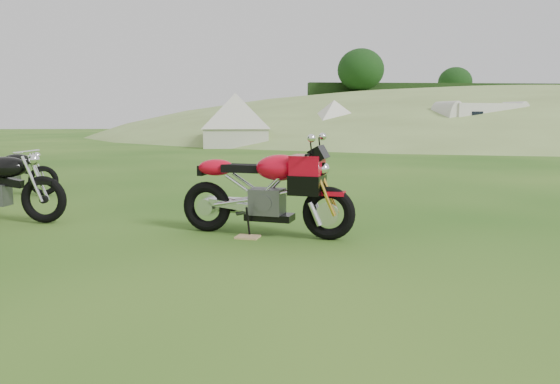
{
  "coord_description": "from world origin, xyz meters",
  "views": [
    {
      "loc": [
        -0.17,
        -6.46,
        1.52
      ],
      "look_at": [
        0.38,
        0.4,
        0.56
      ],
      "focal_mm": 35.0,
      "sensor_mm": 36.0,
      "label": 1
    }
  ],
  "objects_px": {
    "tent_mid": "(334,122)",
    "tent_left": "(236,120)",
    "plywood_board": "(248,237)",
    "vintage_moto_c": "(9,172)",
    "caravan": "(480,125)",
    "sport_motorcycle": "(265,184)"
  },
  "relations": [
    {
      "from": "plywood_board",
      "to": "sport_motorcycle",
      "type": "bearing_deg",
      "value": 30.92
    },
    {
      "from": "plywood_board",
      "to": "vintage_moto_c",
      "type": "distance_m",
      "value": 6.0
    },
    {
      "from": "vintage_moto_c",
      "to": "sport_motorcycle",
      "type": "bearing_deg",
      "value": -37.19
    },
    {
      "from": "plywood_board",
      "to": "tent_mid",
      "type": "relative_size",
      "value": 0.1
    },
    {
      "from": "plywood_board",
      "to": "tent_left",
      "type": "height_order",
      "value": "tent_left"
    },
    {
      "from": "sport_motorcycle",
      "to": "plywood_board",
      "type": "distance_m",
      "value": 0.7
    },
    {
      "from": "tent_left",
      "to": "tent_mid",
      "type": "xyz_separation_m",
      "value": [
        5.15,
        1.5,
        -0.09
      ]
    },
    {
      "from": "plywood_board",
      "to": "tent_left",
      "type": "xyz_separation_m",
      "value": [
        -0.13,
        20.29,
        1.3
      ]
    },
    {
      "from": "plywood_board",
      "to": "caravan",
      "type": "xyz_separation_m",
      "value": [
        11.84,
        19.41,
        1.07
      ]
    },
    {
      "from": "sport_motorcycle",
      "to": "plywood_board",
      "type": "bearing_deg",
      "value": -126.87
    },
    {
      "from": "vintage_moto_c",
      "to": "caravan",
      "type": "bearing_deg",
      "value": 45.67
    },
    {
      "from": "tent_mid",
      "to": "tent_left",
      "type": "bearing_deg",
      "value": -176.28
    },
    {
      "from": "tent_left",
      "to": "tent_mid",
      "type": "height_order",
      "value": "tent_left"
    },
    {
      "from": "tent_mid",
      "to": "caravan",
      "type": "distance_m",
      "value": 7.23
    },
    {
      "from": "vintage_moto_c",
      "to": "tent_left",
      "type": "xyz_separation_m",
      "value": [
        4.32,
        16.3,
        0.85
      ]
    },
    {
      "from": "sport_motorcycle",
      "to": "tent_left",
      "type": "xyz_separation_m",
      "value": [
        -0.37,
        20.15,
        0.66
      ]
    },
    {
      "from": "caravan",
      "to": "vintage_moto_c",
      "type": "bearing_deg",
      "value": -148.43
    },
    {
      "from": "tent_mid",
      "to": "vintage_moto_c",
      "type": "bearing_deg",
      "value": -130.53
    },
    {
      "from": "plywood_board",
      "to": "tent_mid",
      "type": "distance_m",
      "value": 22.39
    },
    {
      "from": "sport_motorcycle",
      "to": "plywood_board",
      "type": "xyz_separation_m",
      "value": [
        -0.23,
        -0.14,
        -0.65
      ]
    },
    {
      "from": "sport_motorcycle",
      "to": "tent_mid",
      "type": "xyz_separation_m",
      "value": [
        4.78,
        21.65,
        0.57
      ]
    },
    {
      "from": "sport_motorcycle",
      "to": "vintage_moto_c",
      "type": "relative_size",
      "value": 1.23
    }
  ]
}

